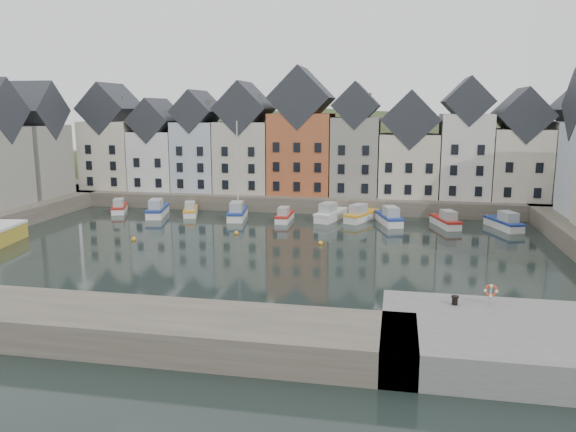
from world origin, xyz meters
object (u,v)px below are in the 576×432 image
(boat_d, at_px, (237,212))
(life_ring_post, at_px, (491,291))
(boat_a, at_px, (119,208))
(mooring_bollard, at_px, (455,300))

(boat_d, height_order, life_ring_post, boat_d)
(boat_a, relative_size, life_ring_post, 4.48)
(mooring_bollard, relative_size, life_ring_post, 0.43)
(boat_d, distance_m, mooring_bollard, 41.52)
(mooring_bollard, xyz_separation_m, life_ring_post, (2.15, 0.47, 0.55))
(life_ring_post, bearing_deg, boat_d, 127.75)
(boat_a, xyz_separation_m, boat_d, (17.19, -1.43, 0.19))
(life_ring_post, bearing_deg, boat_a, 140.99)
(boat_a, xyz_separation_m, mooring_bollard, (40.99, -35.42, 1.67))
(boat_a, bearing_deg, boat_d, -26.24)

